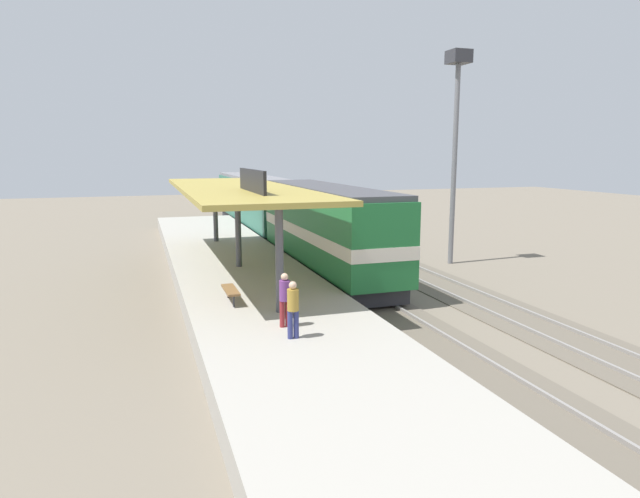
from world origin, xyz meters
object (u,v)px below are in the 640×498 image
Objects in this scene: platform_bench at (231,290)px; passenger_carriage_single at (255,202)px; locomotive at (326,229)px; person_waiting at (293,307)px; person_walking at (285,297)px; light_mast at (456,113)px.

passenger_carriage_single is at bearing 76.43° from platform_bench.
locomotive is at bearing -90.00° from passenger_carriage_single.
person_waiting is at bearing -76.24° from platform_bench.
person_walking is (1.15, -3.37, 0.51)m from platform_bench.
passenger_carriage_single is at bearing 80.25° from person_walking.
passenger_carriage_single is 29.76m from person_waiting.
person_walking is at bearing -139.04° from light_mast.
locomotive is at bearing 66.66° from person_waiting.
passenger_carriage_single is at bearing 114.33° from light_mast.
locomotive is 0.72× the size of passenger_carriage_single.
person_waiting and person_walking have the same top height.
passenger_carriage_single is 28.65m from person_walking.
person_waiting is (-4.90, -29.35, -0.46)m from passenger_carriage_single.
light_mast is at bearing 5.50° from locomotive.
person_waiting is at bearing -136.37° from light_mast.
light_mast is at bearing 40.96° from person_walking.
light_mast reaches higher than person_walking.
locomotive is 8.44× the size of person_waiting.
platform_bench is 0.08× the size of passenger_carriage_single.
platform_bench is at bearing -131.19° from locomotive.
light_mast is at bearing -65.67° from passenger_carriage_single.
locomotive is at bearing 48.81° from platform_bench.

